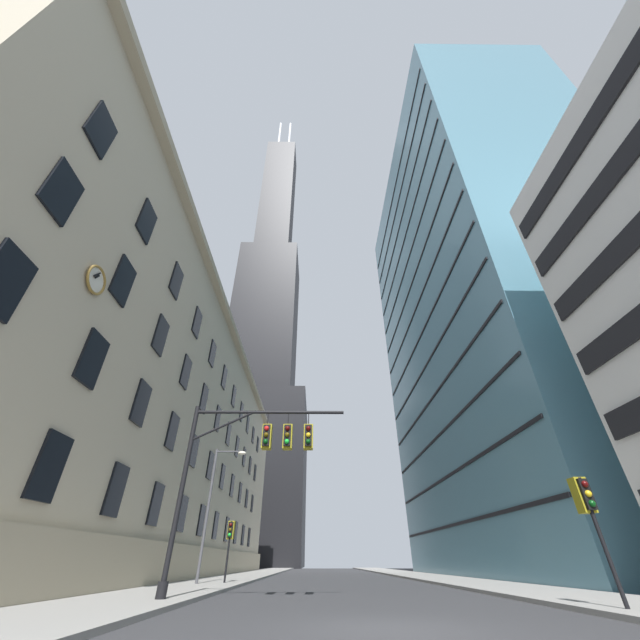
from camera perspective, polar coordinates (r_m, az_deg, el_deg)
name	(u,v)px	position (r m, az deg, el deg)	size (l,w,h in m)	color
ground_plane	(390,632)	(10.56, 11.06, -40.43)	(102.00, 160.00, 0.10)	#303033
sidewalk_left	(3,625)	(12.47, -41.40, -32.49)	(5.00, 160.00, 0.15)	gray
station_building	(148,440)	(41.81, -25.62, -16.74)	(15.87, 65.01, 22.74)	#BCAF93
dark_skyscraper	(263,355)	(114.85, -9.08, -5.42)	(28.28, 28.28, 192.63)	black
glass_office_midrise	(478,305)	(51.47, 23.68, 2.13)	(16.87, 37.66, 58.14)	teal
traffic_signal_mast	(258,450)	(16.53, -9.73, -19.68)	(6.79, 0.63, 6.92)	black
traffic_light_near_right	(586,501)	(15.39, 36.49, -22.03)	(0.40, 0.63, 3.39)	black
traffic_light_far_left	(230,533)	(27.98, -13.98, -29.88)	(0.40, 0.63, 3.32)	black
street_lamppost	(214,498)	(27.23, -16.40, -25.42)	(2.16, 0.32, 7.63)	#47474C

